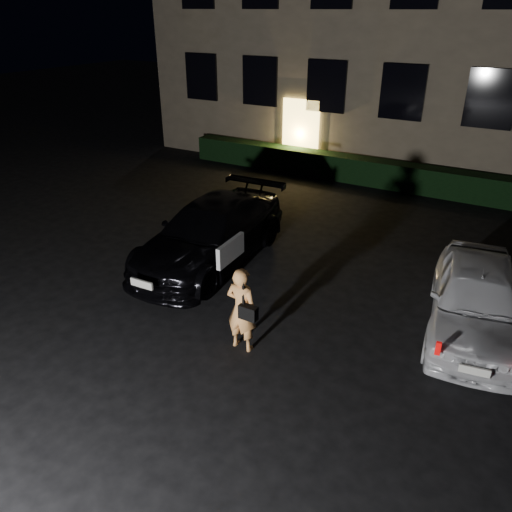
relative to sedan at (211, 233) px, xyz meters
The scene contains 5 objects.
ground 3.72m from the sedan, 56.61° to the right, with size 80.00×80.00×0.00m, color black.
hedge 7.72m from the sedan, 74.89° to the left, with size 15.00×0.70×0.85m, color black.
sedan is the anchor object (origin of this frame).
hatch 5.81m from the sedan, ahead, with size 2.15×4.13×1.34m.
man 3.50m from the sedan, 46.47° to the right, with size 0.64×0.38×1.57m.
Camera 1 is at (4.21, -5.59, 5.40)m, focal length 35.00 mm.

